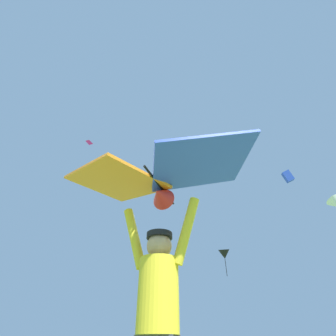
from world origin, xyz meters
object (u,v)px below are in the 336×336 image
object	(u,v)px
distant_kite_black_mid_right	(224,254)
marker_flag	(172,312)
distant_kite_magenta_high_right	(89,142)
held_stunt_kite	(157,178)
kite_flyer_person	(158,317)
distant_kite_blue_low_left	(288,176)

from	to	relation	value
distant_kite_black_mid_right	marker_flag	xyz separation A→B (m)	(-4.48, -19.83, -7.17)
distant_kite_black_mid_right	distant_kite_magenta_high_right	size ratio (longest dim) A/B	3.07
held_stunt_kite	marker_flag	world-z (taller)	held_stunt_kite
held_stunt_kite	marker_flag	distance (m)	4.77
kite_flyer_person	distant_kite_magenta_high_right	size ratio (longest dim) A/B	2.12
kite_flyer_person	distant_kite_magenta_high_right	xyz separation A→B (m)	(-10.67, 19.59, 19.76)
distant_kite_black_mid_right	marker_flag	bearing A→B (deg)	-102.73
distant_kite_blue_low_left	distant_kite_black_mid_right	xyz separation A→B (m)	(-4.71, 8.76, -3.70)
distant_kite_blue_low_left	distant_kite_magenta_high_right	size ratio (longest dim) A/B	1.27
distant_kite_blue_low_left	distant_kite_black_mid_right	world-z (taller)	distant_kite_blue_low_left
held_stunt_kite	distant_kite_magenta_high_right	size ratio (longest dim) A/B	2.28
marker_flag	kite_flyer_person	bearing A→B (deg)	-88.31
distant_kite_black_mid_right	distant_kite_blue_low_left	bearing A→B (deg)	-61.74
held_stunt_kite	distant_kite_magenta_high_right	xyz separation A→B (m)	(-10.65, 19.68, 18.51)
kite_flyer_person	distant_kite_black_mid_right	bearing A→B (deg)	79.93
distant_kite_blue_low_left	marker_flag	distance (m)	18.03
held_stunt_kite	kite_flyer_person	bearing A→B (deg)	73.20
kite_flyer_person	held_stunt_kite	size ratio (longest dim) A/B	0.93
distant_kite_black_mid_right	distant_kite_magenta_high_right	xyz separation A→B (m)	(-15.02, -4.86, 12.10)
held_stunt_kite	distant_kite_blue_low_left	bearing A→B (deg)	60.07
kite_flyer_person	distant_kite_black_mid_right	size ratio (longest dim) A/B	0.69
distant_kite_blue_low_left	marker_flag	size ratio (longest dim) A/B	0.70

